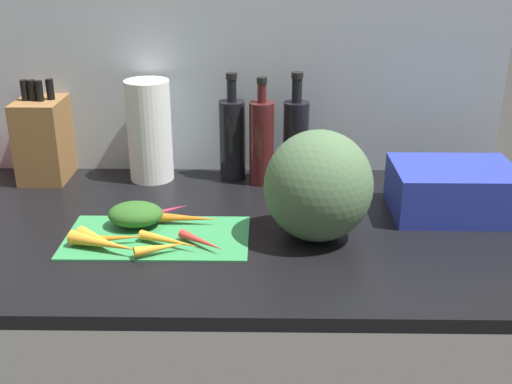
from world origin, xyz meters
TOP-DOWN VIEW (x-y plane):
  - ground_plane at (0.00, 0.00)cm, footprint 170.00×80.00cm
  - wall_back at (0.00, 38.50)cm, footprint 170.00×3.00cm
  - cutting_board at (-5.05, -8.14)cm, footprint 41.19×22.28cm
  - carrot_0 at (-6.77, 0.81)cm, footprint 15.79×12.29cm
  - carrot_1 at (-1.49, -13.12)cm, footprint 14.45×7.88cm
  - carrot_2 at (-2.99, -16.61)cm, footprint 11.15×6.39cm
  - carrot_3 at (-15.11, -15.62)cm, footprint 16.99×8.96cm
  - carrot_4 at (1.38, -1.44)cm, footprint 14.06×3.11cm
  - carrot_5 at (-14.80, -12.20)cm, footprint 16.71×4.35cm
  - carrot_6 at (5.54, -13.27)cm, footprint 11.06×9.35cm
  - carrot_7 at (-17.30, -13.01)cm, footprint 10.38×8.26cm
  - carrot_greens_pile at (-10.81, -2.76)cm, footprint 12.71×9.78cm
  - winter_squash at (30.84, -7.33)cm, footprint 23.94×21.92cm
  - knife_block at (-41.63, 29.44)cm, footprint 12.28×16.03cm
  - paper_towel_roll at (-12.38, 29.50)cm, footprint 12.00×12.00cm
  - bottle_0 at (10.13, 30.40)cm, footprint 7.11×7.11cm
  - bottle_1 at (18.21, 26.78)cm, footprint 6.71×6.71cm
  - bottle_2 at (27.43, 28.42)cm, footprint 6.93×6.93cm
  - dish_rack at (64.75, 7.30)cm, footprint 29.12×21.57cm

SIDE VIEW (x-z plane):
  - ground_plane at x=0.00cm, z-range -3.00..0.00cm
  - cutting_board at x=-5.05cm, z-range 0.00..0.80cm
  - carrot_6 at x=5.54cm, z-range 0.80..2.83cm
  - carrot_1 at x=-1.49cm, z-range 0.80..2.94cm
  - carrot_5 at x=-14.80cm, z-range 0.80..3.00cm
  - carrot_4 at x=1.38cm, z-range 0.80..3.04cm
  - carrot_2 at x=-2.99cm, z-range 0.80..3.10cm
  - carrot_0 at x=-6.77cm, z-range 0.80..3.31cm
  - carrot_7 at x=-17.30cm, z-range 0.80..3.80cm
  - carrot_3 at x=-15.11cm, z-range 0.80..3.89cm
  - carrot_greens_pile at x=-10.81cm, z-range 0.80..6.18cm
  - dish_rack at x=64.75cm, z-range 0.00..11.86cm
  - knife_block at x=-41.63cm, z-range -2.48..25.37cm
  - bottle_0 at x=10.13cm, z-range -3.11..26.45cm
  - bottle_1 at x=18.21cm, z-range -2.76..26.44cm
  - bottle_2 at x=27.43cm, z-range -3.13..27.09cm
  - winter_squash at x=30.84cm, z-range 0.00..25.04cm
  - paper_towel_roll at x=-12.38cm, z-range 0.00..27.68cm
  - wall_back at x=0.00cm, z-range 0.00..60.00cm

